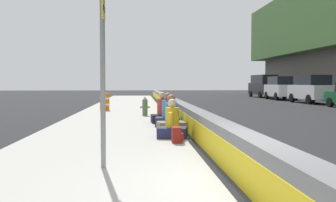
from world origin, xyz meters
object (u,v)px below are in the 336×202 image
(seated_person_far, at_px, (162,113))
(seated_person_foreground, at_px, (172,126))
(seated_person_middle, at_px, (171,120))
(parked_car_far, at_px, (281,88))
(construction_barrel, at_px, (105,102))
(parked_car_farther, at_px, (264,86))
(route_sign_post, at_px, (103,51))
(parked_car_midline, at_px, (311,89))
(seated_person_rear, at_px, (168,116))
(backpack, at_px, (177,135))
(fire_hydrant, at_px, (145,106))

(seated_person_far, bearing_deg, seated_person_foreground, -179.44)
(seated_person_middle, distance_m, parked_car_far, 27.96)
(construction_barrel, bearing_deg, parked_car_farther, -36.77)
(route_sign_post, relative_size, construction_barrel, 3.79)
(route_sign_post, relative_size, parked_car_midline, 0.74)
(seated_person_middle, distance_m, seated_person_rear, 1.48)
(backpack, distance_m, parked_car_far, 29.94)
(seated_person_far, xyz_separation_m, construction_barrel, (6.76, 2.79, 0.11))
(route_sign_post, height_order, parked_car_far, route_sign_post)
(backpack, relative_size, parked_car_far, 0.08)
(seated_person_far, relative_size, parked_car_far, 0.24)
(backpack, relative_size, parked_car_farther, 0.08)
(fire_hydrant, xyz_separation_m, construction_barrel, (3.57, 2.17, 0.03))
(route_sign_post, height_order, seated_person_middle, route_sign_post)
(route_sign_post, bearing_deg, seated_person_middle, -18.19)
(seated_person_far, bearing_deg, backpack, -179.08)
(backpack, distance_m, parked_car_farther, 35.52)
(seated_person_foreground, bearing_deg, parked_car_far, -26.26)
(seated_person_foreground, relative_size, backpack, 2.68)
(seated_person_rear, distance_m, seated_person_far, 1.20)
(seated_person_foreground, bearing_deg, seated_person_far, 0.56)
(seated_person_middle, distance_m, parked_car_farther, 33.48)
(route_sign_post, distance_m, parked_car_far, 33.07)
(seated_person_rear, height_order, parked_car_midline, parked_car_midline)
(parked_car_farther, bearing_deg, parked_car_midline, 179.12)
(construction_barrel, distance_m, parked_car_farther, 26.70)
(parked_car_midline, height_order, parked_car_farther, parked_car_farther)
(seated_person_rear, xyz_separation_m, parked_car_midline, (16.76, -12.88, 0.68))
(seated_person_middle, height_order, seated_person_rear, seated_person_rear)
(route_sign_post, bearing_deg, parked_car_farther, -22.35)
(parked_car_farther, bearing_deg, backpack, 158.33)
(seated_person_far, bearing_deg, seated_person_rear, -174.56)
(parked_car_farther, bearing_deg, seated_person_rear, 155.98)
(fire_hydrant, height_order, parked_car_farther, parked_car_farther)
(fire_hydrant, distance_m, seated_person_foreground, 7.20)
(route_sign_post, distance_m, seated_person_foreground, 4.28)
(route_sign_post, relative_size, parked_car_far, 0.74)
(fire_hydrant, distance_m, seated_person_far, 3.25)
(seated_person_foreground, relative_size, parked_car_midline, 0.22)
(route_sign_post, bearing_deg, seated_person_rear, -14.13)
(fire_hydrant, height_order, parked_car_midline, parked_car_midline)
(seated_person_foreground, distance_m, backpack, 0.90)
(fire_hydrant, height_order, backpack, fire_hydrant)
(seated_person_foreground, height_order, seated_person_middle, seated_person_middle)
(fire_hydrant, height_order, seated_person_middle, seated_person_middle)
(fire_hydrant, bearing_deg, parked_car_far, -35.55)
(fire_hydrant, distance_m, backpack, 8.09)
(parked_car_farther, bearing_deg, route_sign_post, 157.65)
(seated_person_rear, relative_size, parked_car_midline, 0.24)
(parked_car_midline, bearing_deg, construction_barrel, 119.18)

